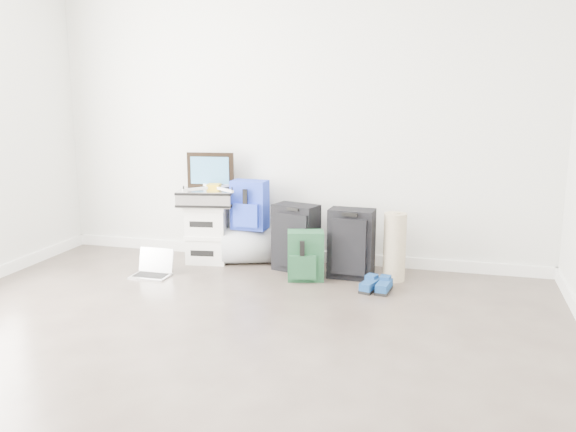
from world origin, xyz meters
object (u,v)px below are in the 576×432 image
(carry_on, at_px, (351,244))
(laptop, at_px, (153,269))
(duffel_bag, at_px, (251,245))
(briefcase, at_px, (207,197))
(large_suitcase, at_px, (296,238))
(boxes_stack, at_px, (208,233))

(carry_on, bearing_deg, laptop, -164.19)
(duffel_bag, height_order, carry_on, carry_on)
(briefcase, height_order, large_suitcase, briefcase)
(carry_on, relative_size, laptop, 1.86)
(briefcase, xyz_separation_m, large_suitcase, (0.84, -0.05, -0.31))
(large_suitcase, bearing_deg, boxes_stack, -167.35)
(briefcase, xyz_separation_m, laptop, (-0.29, -0.52, -0.54))
(boxes_stack, distance_m, large_suitcase, 0.84)
(boxes_stack, height_order, duffel_bag, boxes_stack)
(carry_on, bearing_deg, briefcase, 176.79)
(boxes_stack, bearing_deg, carry_on, -14.07)
(briefcase, bearing_deg, duffel_bag, -0.17)
(boxes_stack, relative_size, briefcase, 1.09)
(duffel_bag, bearing_deg, boxes_stack, 171.20)
(large_suitcase, xyz_separation_m, carry_on, (0.49, -0.08, -0.00))
(briefcase, distance_m, laptop, 0.80)
(boxes_stack, bearing_deg, duffel_bag, 2.33)
(briefcase, distance_m, carry_on, 1.37)
(large_suitcase, distance_m, carry_on, 0.50)
(duffel_bag, bearing_deg, briefcase, 171.20)
(carry_on, xyz_separation_m, laptop, (-1.62, -0.38, -0.24))
(boxes_stack, distance_m, carry_on, 1.34)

